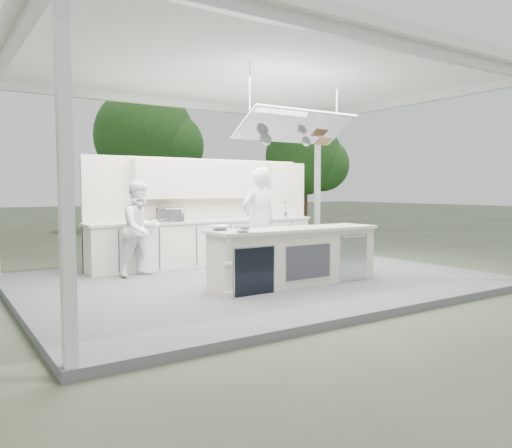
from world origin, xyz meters
TOP-DOWN VIEW (x-y plane):
  - ground at (0.00, 0.00)m, footprint 90.00×90.00m
  - stage_deck at (0.00, 0.00)m, footprint 8.00×6.00m
  - tent at (0.00, -0.01)m, footprint 8.20×6.20m
  - demo_island at (0.18, -0.91)m, footprint 3.10×0.79m
  - back_counter at (0.00, 1.90)m, footprint 5.08×0.72m
  - back_wall_unit at (0.44, 2.11)m, footprint 5.05×0.48m
  - tree_cluster at (-0.16, 9.77)m, footprint 19.55×9.40m
  - head_chef at (0.11, 0.06)m, footprint 0.73×0.48m
  - sous_chef at (-1.67, 1.29)m, footprint 1.01×0.88m
  - toaster_oven at (-0.90, 1.75)m, footprint 0.55×0.42m
  - bowl_large at (-1.10, -0.65)m, footprint 0.40×0.40m
  - bowl_small at (-0.99, -1.15)m, footprint 0.34×0.34m

SIDE VIEW (x-z plane):
  - ground at x=0.00m, z-range 0.00..0.00m
  - stage_deck at x=0.00m, z-range 0.00..0.12m
  - demo_island at x=0.18m, z-range 0.12..1.07m
  - back_counter at x=0.00m, z-range 0.12..1.07m
  - sous_chef at x=-1.67m, z-range 0.12..1.87m
  - bowl_large at x=-1.10m, z-range 1.07..1.15m
  - bowl_small at x=-0.99m, z-range 1.07..1.15m
  - head_chef at x=0.11m, z-range 0.12..2.11m
  - toaster_oven at x=-0.90m, z-range 1.07..1.34m
  - back_wall_unit at x=0.44m, z-range 0.45..2.70m
  - tree_cluster at x=-0.16m, z-range 0.36..6.21m
  - tent at x=0.00m, z-range 1.78..5.64m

